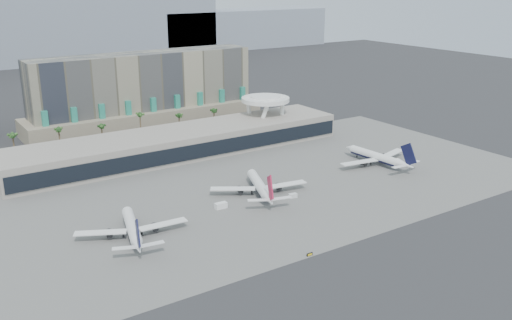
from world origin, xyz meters
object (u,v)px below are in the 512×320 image
airliner_right (377,157)px  airliner_centre (260,186)px  service_vehicle_a (221,206)px  service_vehicle_b (293,196)px  taxiway_sign (310,254)px  airliner_left (132,228)px

airliner_right → airliner_centre: bearing=177.8°
service_vehicle_a → airliner_centre: bearing=12.9°
service_vehicle_b → taxiway_sign: (-25.38, -42.23, -0.35)m
airliner_centre → service_vehicle_b: size_ratio=11.89×
airliner_right → taxiway_sign: 99.56m
airliner_right → service_vehicle_a: bearing=-179.8°
airliner_left → airliner_centre: airliner_centre is taller
service_vehicle_b → airliner_right: bearing=19.8°
airliner_right → service_vehicle_b: size_ratio=12.77×
service_vehicle_b → taxiway_sign: 49.27m
airliner_right → service_vehicle_b: airliner_right is taller
service_vehicle_a → taxiway_sign: (3.79, -48.63, -0.64)m
service_vehicle_a → taxiway_sign: 48.79m
airliner_centre → service_vehicle_b: 13.90m
airliner_centre → airliner_left: bearing=-150.0°
airliner_right → service_vehicle_a: (-87.26, -5.54, -2.53)m
airliner_centre → airliner_right: size_ratio=0.93×
service_vehicle_a → service_vehicle_b: bearing=-10.8°
airliner_left → taxiway_sign: size_ratio=17.53×
airliner_centre → service_vehicle_b: airliner_centre is taller
service_vehicle_a → service_vehicle_b: size_ratio=1.40×
airliner_left → service_vehicle_a: airliner_left is taller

